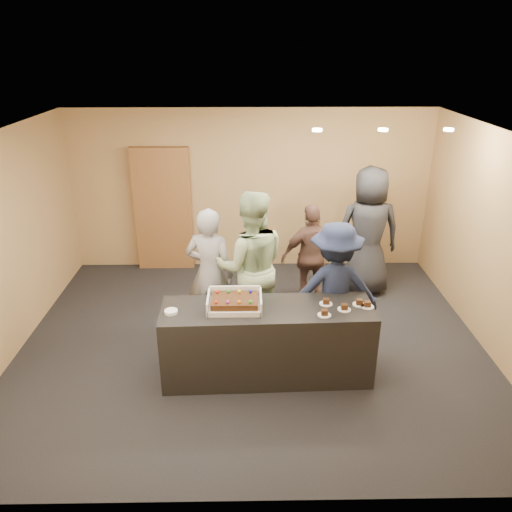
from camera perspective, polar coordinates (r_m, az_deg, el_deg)
name	(u,v)px	position (r m, az deg, el deg)	size (l,w,h in m)	color
room	(252,247)	(6.07, -0.48, 1.03)	(6.04, 6.00, 2.70)	black
serving_counter	(267,342)	(5.87, 1.28, -9.79)	(2.40, 0.70, 0.90)	black
storage_cabinet	(163,210)	(8.56, -10.56, 5.23)	(0.95, 0.15, 2.10)	brown
cake_box	(235,304)	(5.63, -2.45, -5.49)	(0.61, 0.42, 0.18)	white
sheet_cake	(235,301)	(5.58, -2.47, -5.12)	(0.51, 0.35, 0.11)	#351C0C
plate_stack	(171,312)	(5.60, -9.68, -6.29)	(0.15, 0.15, 0.04)	white
slice_a	(324,313)	(5.53, 7.83, -6.52)	(0.15, 0.15, 0.07)	white
slice_b	(326,302)	(5.76, 8.01, -5.26)	(0.15, 0.15, 0.07)	white
slice_c	(344,308)	(5.67, 10.06, -5.85)	(0.15, 0.15, 0.07)	white
slice_d	(359,303)	(5.81, 11.72, -5.27)	(0.15, 0.15, 0.07)	white
slice_e	(367,305)	(5.78, 12.61, -5.48)	(0.15, 0.15, 0.07)	white
person_server_grey	(210,274)	(6.50, -5.26, -2.01)	(0.65, 0.42, 1.77)	#959499
person_sage_man	(251,266)	(6.40, -0.62, -1.17)	(0.97, 0.76, 2.00)	#99B082
person_navy_man	(334,289)	(6.20, 8.95, -3.79)	(1.11, 0.64, 1.72)	#19213C
person_brown_extra	(312,256)	(7.29, 6.37, -0.05)	(0.92, 0.38, 1.56)	brown
person_dark_suit	(368,232)	(7.74, 12.66, 2.71)	(0.98, 0.64, 2.00)	#232327
ceiling_spotlights	(383,130)	(6.41, 14.32, 13.81)	(1.72, 0.12, 0.03)	#FFEAC6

